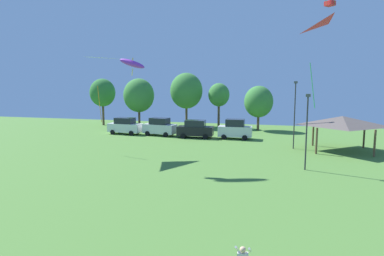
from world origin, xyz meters
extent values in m
sphere|color=#DBAD89|center=(2.54, 12.87, 1.44)|extent=(0.21, 0.21, 0.21)
cylinder|color=silver|center=(2.32, 12.97, 1.41)|extent=(0.08, 0.46, 0.36)
cylinder|color=silver|center=(2.76, 12.97, 1.41)|extent=(0.08, 0.46, 0.36)
pyramid|color=white|center=(-15.17, 32.75, 8.22)|extent=(3.82, 4.33, 0.21)
cylinder|color=orange|center=(-14.03, 32.21, 4.89)|extent=(0.52, 0.28, 3.57)
pyramid|color=red|center=(4.54, 29.96, 9.40)|extent=(2.33, 3.57, 1.05)
cylinder|color=green|center=(5.65, 29.94, 6.75)|extent=(0.54, 0.06, 3.49)
ellipsoid|color=purple|center=(-8.66, 28.43, 8.55)|extent=(2.35, 0.52, 1.15)
cube|color=yellow|center=(-8.66, 28.43, 8.70)|extent=(0.23, 0.07, 0.63)
cylinder|color=yellow|center=(-8.66, 28.43, 7.83)|extent=(0.13, 0.05, 0.58)
cube|color=red|center=(7.17, 35.43, 13.89)|extent=(1.03, 1.03, 0.43)
cylinder|color=green|center=(6.83, 35.77, 14.29)|extent=(0.02, 0.02, 1.19)
cube|color=silver|center=(-17.38, 44.28, 0.89)|extent=(4.71, 2.03, 1.14)
cube|color=#1E232D|center=(-17.38, 44.28, 1.86)|extent=(2.63, 1.76, 0.80)
cylinder|color=black|center=(-16.01, 43.32, 0.32)|extent=(0.65, 0.26, 0.64)
cylinder|color=black|center=(-15.90, 45.05, 0.32)|extent=(0.65, 0.26, 0.64)
cylinder|color=black|center=(-18.86, 43.50, 0.32)|extent=(0.65, 0.26, 0.64)
cylinder|color=black|center=(-18.75, 45.24, 0.32)|extent=(0.65, 0.26, 0.64)
cube|color=silver|center=(-12.35, 44.33, 0.92)|extent=(4.57, 2.33, 1.20)
cube|color=#1E232D|center=(-12.35, 44.33, 1.94)|extent=(2.60, 1.94, 0.84)
cylinder|color=black|center=(-11.12, 43.27, 0.32)|extent=(0.66, 0.30, 0.64)
cylinder|color=black|center=(-10.89, 45.04, 0.32)|extent=(0.66, 0.30, 0.64)
cylinder|color=black|center=(-13.80, 43.62, 0.32)|extent=(0.66, 0.30, 0.64)
cylinder|color=black|center=(-13.58, 45.39, 0.32)|extent=(0.66, 0.30, 0.64)
cube|color=black|center=(-7.31, 43.83, 0.89)|extent=(4.69, 2.22, 1.14)
cube|color=#1E232D|center=(-7.31, 43.83, 1.86)|extent=(2.63, 1.90, 0.80)
cylinder|color=black|center=(-5.83, 43.02, 0.32)|extent=(0.66, 0.27, 0.64)
cylinder|color=black|center=(-5.98, 44.87, 0.32)|extent=(0.66, 0.27, 0.64)
cylinder|color=black|center=(-8.65, 42.79, 0.32)|extent=(0.66, 0.27, 0.64)
cylinder|color=black|center=(-8.80, 44.64, 0.32)|extent=(0.66, 0.27, 0.64)
cube|color=silver|center=(-2.28, 44.29, 0.96)|extent=(4.19, 1.95, 1.27)
cube|color=#1E232D|center=(-2.28, 44.29, 2.04)|extent=(2.33, 1.74, 0.89)
cylinder|color=black|center=(-0.97, 43.43, 0.32)|extent=(0.65, 0.24, 0.64)
cylinder|color=black|center=(-1.03, 45.24, 0.32)|extent=(0.65, 0.24, 0.64)
cylinder|color=black|center=(-3.53, 43.34, 0.32)|extent=(0.65, 0.24, 0.64)
cylinder|color=black|center=(-3.59, 45.15, 0.32)|extent=(0.65, 0.24, 0.64)
cylinder|color=brown|center=(6.78, 37.29, 1.30)|extent=(0.20, 0.20, 2.60)
cylinder|color=brown|center=(11.96, 37.29, 1.30)|extent=(0.20, 0.20, 2.60)
cylinder|color=brown|center=(6.78, 41.93, 1.30)|extent=(0.20, 0.20, 2.60)
cylinder|color=brown|center=(11.96, 41.93, 1.30)|extent=(0.20, 0.20, 2.60)
pyramid|color=#564C47|center=(9.37, 39.61, 3.10)|extent=(6.71, 6.01, 1.00)
cylinder|color=#2D2D33|center=(4.65, 39.49, 3.45)|extent=(0.12, 0.12, 6.90)
cube|color=#4C4C51|center=(4.65, 39.49, 7.02)|extent=(0.36, 0.20, 0.24)
cylinder|color=#2D2D33|center=(5.40, 30.40, 2.93)|extent=(0.12, 0.12, 5.86)
cube|color=#4C4C51|center=(5.40, 30.40, 5.98)|extent=(0.36, 0.20, 0.24)
cylinder|color=brown|center=(-25.42, 52.56, 1.91)|extent=(0.36, 0.36, 3.82)
ellipsoid|color=#337533|center=(-25.42, 52.56, 5.38)|extent=(4.15, 4.15, 4.57)
cylinder|color=brown|center=(-18.87, 52.35, 1.59)|extent=(0.36, 0.36, 3.18)
ellipsoid|color=#3D7F38|center=(-18.87, 52.35, 5.00)|extent=(4.86, 4.86, 5.34)
cylinder|color=brown|center=(-11.65, 54.58, 1.89)|extent=(0.36, 0.36, 3.79)
ellipsoid|color=#3D7F38|center=(-11.65, 54.58, 5.72)|extent=(5.15, 5.15, 5.67)
cylinder|color=brown|center=(-6.43, 54.88, 1.94)|extent=(0.36, 0.36, 3.88)
ellipsoid|color=#3D7F38|center=(-6.43, 54.88, 5.12)|extent=(3.30, 3.30, 3.63)
cylinder|color=brown|center=(-0.15, 53.03, 1.33)|extent=(0.36, 0.36, 2.66)
ellipsoid|color=#3D7F38|center=(-0.15, 53.03, 4.23)|extent=(4.21, 4.21, 4.63)
camera|label=1|loc=(3.76, 2.06, 6.95)|focal=32.00mm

